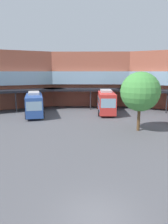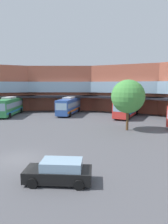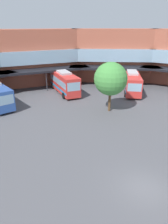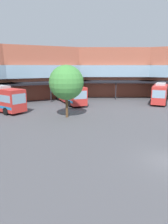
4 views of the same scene
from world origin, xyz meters
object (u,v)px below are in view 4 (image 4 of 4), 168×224
at_px(bus_1, 70,93).
at_px(plaza_tree, 66,83).
at_px(bus_4, 160,93).
at_px(bus_5, 0,98).

bearing_deg(bus_1, plaza_tree, -20.54).
relative_size(bus_1, bus_4, 1.06).
distance_m(bus_4, bus_5, 28.92).
bearing_deg(bus_5, plaza_tree, 15.49).
bearing_deg(bus_5, bus_1, 71.05).
bearing_deg(bus_4, bus_5, -52.38).
xyz_separation_m(bus_1, bus_5, (-11.97, 4.20, 0.10)).
bearing_deg(plaza_tree, bus_1, 38.64).
height_order(bus_4, plaza_tree, plaza_tree).
distance_m(bus_1, bus_5, 12.68).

